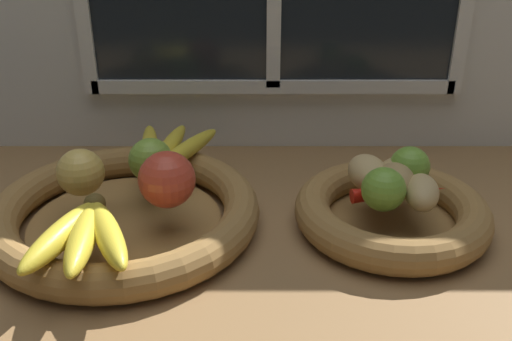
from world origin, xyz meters
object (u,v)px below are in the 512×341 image
Objects in this scene: banana_bunch_front at (82,234)px; potato_oblong at (366,173)px; potato_large at (393,181)px; potato_back at (399,170)px; apple_golden_left at (78,173)px; banana_bunch_back at (165,150)px; potato_small at (419,192)px; lime_far at (407,166)px; apple_red_right at (165,180)px; lime_near at (381,189)px; apple_green_back at (148,160)px; chili_pepper at (397,192)px; fruit_bowl_right at (389,212)px; fruit_bowl_left at (123,213)px.

potato_oblong is at bearing 22.10° from banana_bunch_front.
potato_back is at bearing 65.56° from potato_large.
apple_golden_left reaches higher than banana_bunch_back.
potato_small is 1.04× the size of potato_large.
apple_red_right is at bearing -170.01° from lime_far.
lime_near is at bearing -125.84° from lime_far.
apple_green_back is 0.84× the size of apple_red_right.
chili_pepper is (35.15, -5.77, -2.19)cm from apple_green_back.
apple_red_right is 0.44× the size of banana_bunch_front.
fruit_bowl_right is 6.48cm from potato_back.
potato_back is (-1.10, 6.97, -0.13)cm from potato_small.
fruit_bowl_right is 6.39cm from potato_small.
fruit_bowl_left is 5.07× the size of potato_small.
chili_pepper is at bearing 137.70° from potato_small.
apple_red_right reaches higher than banana_bunch_back.
chili_pepper reaches higher than fruit_bowl_left.
potato_back is 0.58× the size of chili_pepper.
lime_far is at bearing 52.13° from fruit_bowl_right.
apple_golden_left is at bearing -177.50° from potato_oblong.
apple_red_right is at bearing 48.50° from banana_bunch_front.
potato_back is 4.44cm from potato_large.
lime_far is (2.76, 3.55, 0.54)cm from potato_large.
potato_small reaches higher than potato_back.
banana_bunch_front is (-5.32, -17.29, -1.63)cm from apple_green_back.
lime_far is at bearing 91.49° from potato_small.
lime_near is at bearing -6.03° from apple_golden_left.
potato_oblong is at bearing 142.13° from potato_large.
potato_oblong is (34.65, 2.57, 5.04)cm from fruit_bowl_left.
potato_back is 8.72cm from lime_near.
lime_far reaches higher than chili_pepper.
fruit_bowl_right is 41.98cm from banana_bunch_front.
apple_golden_left is 12.90cm from apple_red_right.
fruit_bowl_left is 38.70cm from chili_pepper.
lime_far is at bearing 9.99° from apple_red_right.
banana_bunch_front is at bearing -166.89° from lime_near.
potato_large is at bearing -8.21° from apple_green_back.
potato_back is at bearing 61.02° from lime_near.
potato_small is at bearing -11.93° from apple_green_back.
fruit_bowl_left is at bearing -109.87° from banana_bunch_back.
apple_golden_left is 0.84× the size of potato_back.
apple_golden_left is 13.74cm from banana_bunch_front.
potato_oblong is (36.61, 14.86, 0.74)cm from banana_bunch_front.
apple_red_right is (3.42, -7.42, 0.63)cm from apple_green_back.
apple_green_back is at bearing 171.79° from fruit_bowl_right.
lime_far reaches higher than fruit_bowl_right.
fruit_bowl_right is 6.54cm from potato_oblong.
potato_oblong is 6.17cm from lime_far.
chili_pepper is (-1.27, -4.81, -1.01)cm from potato_back.
potato_back is (36.43, -0.96, -1.18)cm from apple_green_back.
lime_near reaches higher than fruit_bowl_left.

